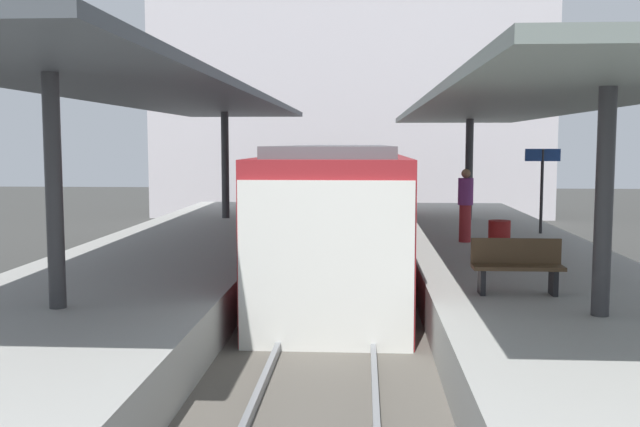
{
  "coord_description": "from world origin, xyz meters",
  "views": [
    {
      "loc": [
        0.57,
        -14.8,
        3.34
      ],
      "look_at": [
        -0.39,
        0.85,
        1.82
      ],
      "focal_mm": 40.49,
      "sensor_mm": 36.0,
      "label": 1
    }
  ],
  "objects_px": {
    "commuter_train": "(341,208)",
    "platform_sign": "(542,171)",
    "platform_bench": "(517,264)",
    "litter_bin": "(499,240)",
    "passenger_near_bench": "(465,204)"
  },
  "relations": [
    {
      "from": "platform_bench",
      "to": "litter_bin",
      "type": "bearing_deg",
      "value": 84.18
    },
    {
      "from": "commuter_train",
      "to": "platform_sign",
      "type": "distance_m",
      "value": 5.39
    },
    {
      "from": "platform_bench",
      "to": "passenger_near_bench",
      "type": "bearing_deg",
      "value": 89.78
    },
    {
      "from": "passenger_near_bench",
      "to": "commuter_train",
      "type": "bearing_deg",
      "value": 167.0
    },
    {
      "from": "platform_sign",
      "to": "litter_bin",
      "type": "relative_size",
      "value": 2.76
    },
    {
      "from": "commuter_train",
      "to": "passenger_near_bench",
      "type": "height_order",
      "value": "commuter_train"
    },
    {
      "from": "platform_bench",
      "to": "passenger_near_bench",
      "type": "height_order",
      "value": "passenger_near_bench"
    },
    {
      "from": "commuter_train",
      "to": "litter_bin",
      "type": "bearing_deg",
      "value": -45.43
    },
    {
      "from": "platform_sign",
      "to": "passenger_near_bench",
      "type": "xyz_separation_m",
      "value": [
        -2.21,
        -1.79,
        -0.71
      ]
    },
    {
      "from": "platform_bench",
      "to": "litter_bin",
      "type": "height_order",
      "value": "platform_bench"
    },
    {
      "from": "platform_bench",
      "to": "passenger_near_bench",
      "type": "relative_size",
      "value": 0.8
    },
    {
      "from": "platform_sign",
      "to": "passenger_near_bench",
      "type": "height_order",
      "value": "platform_sign"
    },
    {
      "from": "platform_bench",
      "to": "passenger_near_bench",
      "type": "distance_m",
      "value": 6.01
    },
    {
      "from": "platform_bench",
      "to": "litter_bin",
      "type": "xyz_separation_m",
      "value": [
        0.34,
        3.34,
        -0.06
      ]
    },
    {
      "from": "platform_bench",
      "to": "litter_bin",
      "type": "distance_m",
      "value": 3.35
    }
  ]
}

